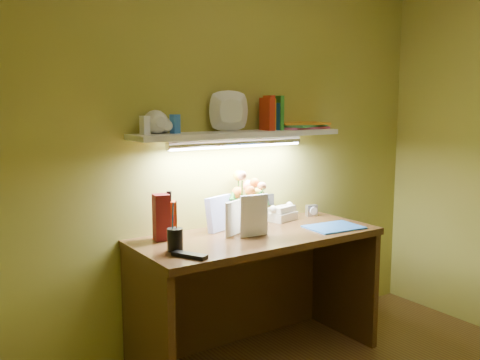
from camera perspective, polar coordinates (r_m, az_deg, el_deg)
name	(u,v)px	position (r m, az deg, el deg)	size (l,w,h in m)	color
desk	(257,298)	(3.12, 1.84, -12.45)	(1.40, 0.60, 0.75)	#3D2710
flower_bouquet	(249,200)	(3.15, 0.96, -2.13)	(0.20, 0.20, 0.32)	#0F0C37
telephone	(281,212)	(3.35, 4.44, -3.42)	(0.17, 0.13, 0.10)	white
desk_clock	(311,210)	(3.49, 7.63, -3.24)	(0.07, 0.04, 0.07)	#ABABAF
whisky_bottle	(169,215)	(2.91, -7.53, -3.71)	(0.07, 0.07, 0.26)	#AA310C
whisky_box	(161,217)	(2.88, -8.39, -3.94)	(0.08, 0.08, 0.25)	#530F0F
pen_cup	(175,232)	(2.67, -6.95, -5.51)	(0.08, 0.08, 0.19)	black
art_card	(220,213)	(3.07, -2.18, -3.58)	(0.20, 0.04, 0.20)	white
tv_remote	(190,255)	(2.58, -5.40, -7.99)	(0.05, 0.18, 0.02)	black
blue_folder	(334,227)	(3.20, 9.98, -4.97)	(0.31, 0.23, 0.01)	blue
desk_book_a	(226,221)	(2.89, -1.51, -4.37)	(0.14, 0.02, 0.19)	silver
desk_book_b	(241,217)	(2.89, 0.07, -3.97)	(0.17, 0.02, 0.23)	white
wall_shelf	(244,128)	(3.09, 0.46, 5.59)	(1.32, 0.36, 0.24)	white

